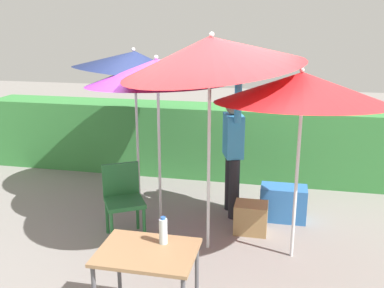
{
  "coord_description": "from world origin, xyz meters",
  "views": [
    {
      "loc": [
        1.06,
        -4.68,
        2.56
      ],
      "look_at": [
        0.0,
        0.3,
        1.1
      ],
      "focal_mm": 40.88,
      "sensor_mm": 36.0,
      "label": 1
    }
  ],
  "objects_px": {
    "umbrella_orange": "(302,88)",
    "cooler_box": "(283,203)",
    "umbrella_yellow": "(157,72)",
    "bottle_water": "(163,231)",
    "umbrella_rainbow": "(134,62)",
    "folding_table": "(147,261)",
    "crate_cardboard": "(251,218)",
    "chair_plastic": "(123,196)",
    "umbrella_navy": "(211,53)",
    "person_vendor": "(233,148)"
  },
  "relations": [
    {
      "from": "umbrella_orange",
      "to": "person_vendor",
      "type": "xyz_separation_m",
      "value": [
        -0.79,
        0.98,
        -0.96
      ]
    },
    {
      "from": "umbrella_yellow",
      "to": "cooler_box",
      "type": "height_order",
      "value": "umbrella_yellow"
    },
    {
      "from": "chair_plastic",
      "to": "bottle_water",
      "type": "xyz_separation_m",
      "value": [
        0.91,
        -1.42,
        0.36
      ]
    },
    {
      "from": "umbrella_yellow",
      "to": "person_vendor",
      "type": "bearing_deg",
      "value": 21.64
    },
    {
      "from": "umbrella_navy",
      "to": "bottle_water",
      "type": "relative_size",
      "value": 10.66
    },
    {
      "from": "cooler_box",
      "to": "umbrella_rainbow",
      "type": "bearing_deg",
      "value": 172.97
    },
    {
      "from": "umbrella_navy",
      "to": "chair_plastic",
      "type": "xyz_separation_m",
      "value": [
        -1.06,
        0.11,
        -1.71
      ]
    },
    {
      "from": "chair_plastic",
      "to": "bottle_water",
      "type": "height_order",
      "value": "bottle_water"
    },
    {
      "from": "umbrella_orange",
      "to": "chair_plastic",
      "type": "xyz_separation_m",
      "value": [
        -1.99,
        0.08,
        -1.38
      ]
    },
    {
      "from": "umbrella_rainbow",
      "to": "crate_cardboard",
      "type": "xyz_separation_m",
      "value": [
        1.7,
        -0.7,
        -1.81
      ]
    },
    {
      "from": "person_vendor",
      "to": "crate_cardboard",
      "type": "relative_size",
      "value": 4.68
    },
    {
      "from": "umbrella_rainbow",
      "to": "cooler_box",
      "type": "height_order",
      "value": "umbrella_rainbow"
    },
    {
      "from": "umbrella_orange",
      "to": "chair_plastic",
      "type": "distance_m",
      "value": 2.43
    },
    {
      "from": "umbrella_navy",
      "to": "person_vendor",
      "type": "relative_size",
      "value": 1.36
    },
    {
      "from": "chair_plastic",
      "to": "folding_table",
      "type": "relative_size",
      "value": 1.11
    },
    {
      "from": "umbrella_orange",
      "to": "cooler_box",
      "type": "relative_size",
      "value": 3.56
    },
    {
      "from": "umbrella_orange",
      "to": "folding_table",
      "type": "xyz_separation_m",
      "value": [
        -1.18,
        -1.49,
        -1.23
      ]
    },
    {
      "from": "crate_cardboard",
      "to": "bottle_water",
      "type": "xyz_separation_m",
      "value": [
        -0.6,
        -1.83,
        0.68
      ]
    },
    {
      "from": "umbrella_rainbow",
      "to": "folding_table",
      "type": "relative_size",
      "value": 2.86
    },
    {
      "from": "umbrella_yellow",
      "to": "umbrella_rainbow",
      "type": "bearing_deg",
      "value": 130.58
    },
    {
      "from": "umbrella_navy",
      "to": "cooler_box",
      "type": "xyz_separation_m",
      "value": [
        0.83,
        0.96,
        -1.99
      ]
    },
    {
      "from": "person_vendor",
      "to": "crate_cardboard",
      "type": "distance_m",
      "value": 0.94
    },
    {
      "from": "umbrella_navy",
      "to": "person_vendor",
      "type": "distance_m",
      "value": 1.64
    },
    {
      "from": "umbrella_rainbow",
      "to": "person_vendor",
      "type": "relative_size",
      "value": 1.22
    },
    {
      "from": "umbrella_orange",
      "to": "umbrella_navy",
      "type": "bearing_deg",
      "value": -178.12
    },
    {
      "from": "crate_cardboard",
      "to": "folding_table",
      "type": "bearing_deg",
      "value": -109.41
    },
    {
      "from": "umbrella_yellow",
      "to": "bottle_water",
      "type": "bearing_deg",
      "value": -72.74
    },
    {
      "from": "umbrella_rainbow",
      "to": "umbrella_orange",
      "type": "bearing_deg",
      "value": -28.52
    },
    {
      "from": "folding_table",
      "to": "crate_cardboard",
      "type": "bearing_deg",
      "value": 70.59
    },
    {
      "from": "chair_plastic",
      "to": "cooler_box",
      "type": "distance_m",
      "value": 2.09
    },
    {
      "from": "umbrella_yellow",
      "to": "umbrella_navy",
      "type": "relative_size",
      "value": 0.84
    },
    {
      "from": "cooler_box",
      "to": "crate_cardboard",
      "type": "height_order",
      "value": "cooler_box"
    },
    {
      "from": "umbrella_rainbow",
      "to": "umbrella_yellow",
      "type": "height_order",
      "value": "umbrella_rainbow"
    },
    {
      "from": "umbrella_yellow",
      "to": "folding_table",
      "type": "relative_size",
      "value": 2.7
    },
    {
      "from": "cooler_box",
      "to": "umbrella_orange",
      "type": "bearing_deg",
      "value": -83.75
    },
    {
      "from": "cooler_box",
      "to": "crate_cardboard",
      "type": "xyz_separation_m",
      "value": [
        -0.39,
        -0.45,
        -0.04
      ]
    },
    {
      "from": "umbrella_navy",
      "to": "crate_cardboard",
      "type": "distance_m",
      "value": 2.14
    },
    {
      "from": "umbrella_navy",
      "to": "chair_plastic",
      "type": "bearing_deg",
      "value": 174.31
    },
    {
      "from": "person_vendor",
      "to": "folding_table",
      "type": "xyz_separation_m",
      "value": [
        -0.4,
        -2.47,
        -0.27
      ]
    },
    {
      "from": "person_vendor",
      "to": "folding_table",
      "type": "relative_size",
      "value": 2.35
    },
    {
      "from": "person_vendor",
      "to": "cooler_box",
      "type": "height_order",
      "value": "person_vendor"
    },
    {
      "from": "umbrella_rainbow",
      "to": "chair_plastic",
      "type": "distance_m",
      "value": 1.87
    },
    {
      "from": "person_vendor",
      "to": "crate_cardboard",
      "type": "height_order",
      "value": "person_vendor"
    },
    {
      "from": "umbrella_orange",
      "to": "person_vendor",
      "type": "distance_m",
      "value": 1.58
    },
    {
      "from": "umbrella_navy",
      "to": "crate_cardboard",
      "type": "relative_size",
      "value": 6.37
    },
    {
      "from": "umbrella_yellow",
      "to": "cooler_box",
      "type": "distance_m",
      "value": 2.36
    },
    {
      "from": "chair_plastic",
      "to": "umbrella_yellow",
      "type": "bearing_deg",
      "value": 61.39
    },
    {
      "from": "umbrella_orange",
      "to": "umbrella_yellow",
      "type": "xyz_separation_m",
      "value": [
        -1.7,
        0.62,
        0.05
      ]
    },
    {
      "from": "person_vendor",
      "to": "chair_plastic",
      "type": "distance_m",
      "value": 1.56
    },
    {
      "from": "umbrella_navy",
      "to": "umbrella_yellow",
      "type": "bearing_deg",
      "value": 139.9
    }
  ]
}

